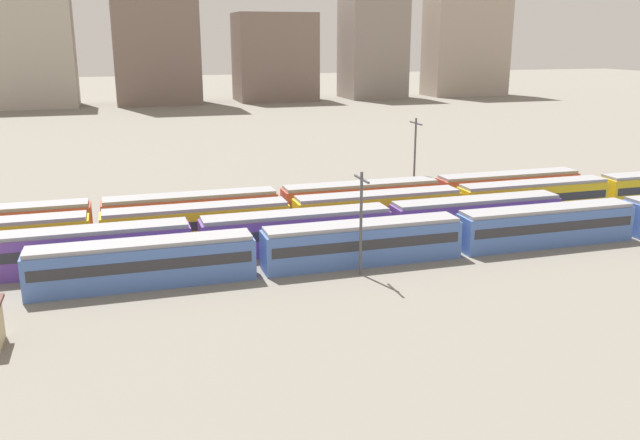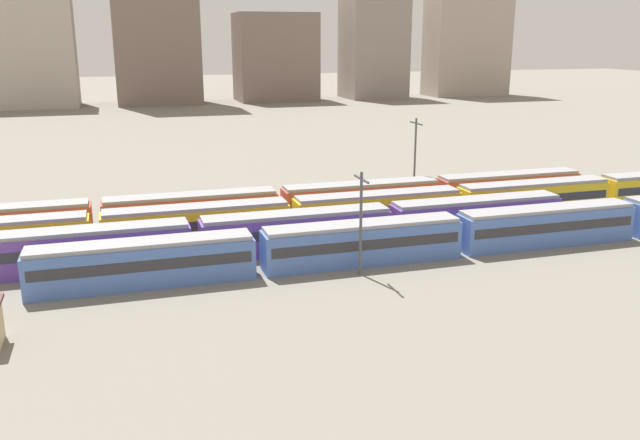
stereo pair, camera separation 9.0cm
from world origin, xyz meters
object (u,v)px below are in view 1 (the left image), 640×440
object	(u,v)px
catenary_pole_0	(361,218)
catenary_pole_1	(415,157)
train_track_2	(378,210)
train_track_3	(279,205)
train_track_1	(297,231)
train_track_0	(627,218)

from	to	relation	value
catenary_pole_0	catenary_pole_1	xyz separation A→B (m)	(14.77, 21.39, 0.75)
train_track_2	catenary_pole_0	world-z (taller)	catenary_pole_0
train_track_2	train_track_3	xyz separation A→B (m)	(-9.40, 5.20, 0.00)
catenary_pole_0	train_track_1	bearing A→B (deg)	113.28
train_track_0	catenary_pole_1	distance (m)	24.11
train_track_1	train_track_3	distance (m)	10.44
train_track_1	catenary_pole_1	distance (m)	22.94
train_track_1	train_track_3	world-z (taller)	same
train_track_1	catenary_pole_0	bearing A→B (deg)	-66.72
train_track_0	train_track_1	size ratio (longest dim) A/B	2.02
train_track_2	catenary_pole_0	distance (m)	15.14
train_track_0	train_track_3	xyz separation A→B (m)	(-32.11, 15.60, 0.00)
train_track_0	train_track_2	bearing A→B (deg)	155.40
train_track_3	catenary_pole_0	world-z (taller)	catenary_pole_0
train_track_0	catenary_pole_0	world-z (taller)	catenary_pole_0
train_track_1	train_track_0	bearing A→B (deg)	-8.96
catenary_pole_0	catenary_pole_1	distance (m)	26.00
train_track_0	catenary_pole_1	xyz separation A→B (m)	(-14.81, 18.65, 3.81)
catenary_pole_1	train_track_1	bearing A→B (deg)	-143.51
train_track_1	catenary_pole_0	distance (m)	9.17
train_track_0	catenary_pole_0	bearing A→B (deg)	-174.71
train_track_1	train_track_2	world-z (taller)	same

